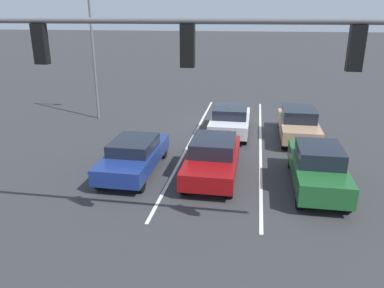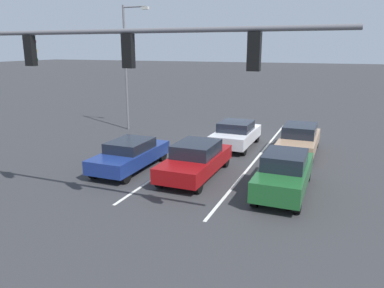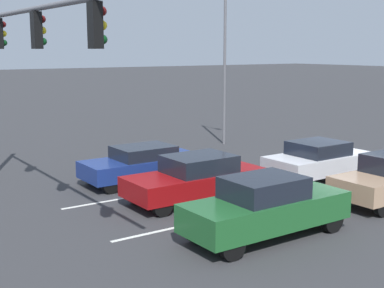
{
  "view_description": "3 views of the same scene",
  "coord_description": "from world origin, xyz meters",
  "px_view_note": "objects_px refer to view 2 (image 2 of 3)",
  "views": [
    {
      "loc": [
        -1.31,
        20.34,
        6.07
      ],
      "look_at": [
        0.83,
        7.74,
        1.6
      ],
      "focal_mm": 35.0,
      "sensor_mm": 36.0,
      "label": 1
    },
    {
      "loc": [
        -5.52,
        21.19,
        5.48
      ],
      "look_at": [
        -0.23,
        8.14,
        1.83
      ],
      "focal_mm": 35.0,
      "sensor_mm": 36.0,
      "label": 2
    },
    {
      "loc": [
        -13.67,
        16.48,
        4.89
      ],
      "look_at": [
        -1.05,
        7.77,
        2.16
      ],
      "focal_mm": 50.0,
      "sensor_mm": 36.0,
      "label": 3
    }
  ],
  "objects_px": {
    "car_darkgreen_leftlane_front": "(284,172)",
    "car_tan_leftlane_second": "(299,139)",
    "car_navy_rightlane_front": "(130,154)",
    "car_silver_midlane_second": "(236,134)",
    "street_lamp_right_shoulder": "(128,60)",
    "car_maroon_midlane_front": "(196,159)",
    "traffic_signal_gantry": "(68,69)"
  },
  "relations": [
    {
      "from": "street_lamp_right_shoulder",
      "to": "car_darkgreen_leftlane_front",
      "type": "bearing_deg",
      "value": 146.0
    },
    {
      "from": "car_darkgreen_leftlane_front",
      "to": "car_silver_midlane_second",
      "type": "height_order",
      "value": "car_darkgreen_leftlane_front"
    },
    {
      "from": "car_navy_rightlane_front",
      "to": "car_tan_leftlane_second",
      "type": "height_order",
      "value": "car_tan_leftlane_second"
    },
    {
      "from": "car_darkgreen_leftlane_front",
      "to": "car_navy_rightlane_front",
      "type": "distance_m",
      "value": 7.02
    },
    {
      "from": "car_tan_leftlane_second",
      "to": "car_maroon_midlane_front",
      "type": "bearing_deg",
      "value": 54.89
    },
    {
      "from": "car_tan_leftlane_second",
      "to": "street_lamp_right_shoulder",
      "type": "height_order",
      "value": "street_lamp_right_shoulder"
    },
    {
      "from": "car_maroon_midlane_front",
      "to": "car_silver_midlane_second",
      "type": "xyz_separation_m",
      "value": [
        -0.28,
        -5.46,
        -0.0
      ]
    },
    {
      "from": "street_lamp_right_shoulder",
      "to": "car_tan_leftlane_second",
      "type": "bearing_deg",
      "value": 170.35
    },
    {
      "from": "car_navy_rightlane_front",
      "to": "car_silver_midlane_second",
      "type": "relative_size",
      "value": 1.07
    },
    {
      "from": "car_maroon_midlane_front",
      "to": "car_tan_leftlane_second",
      "type": "bearing_deg",
      "value": -125.11
    },
    {
      "from": "car_maroon_midlane_front",
      "to": "street_lamp_right_shoulder",
      "type": "height_order",
      "value": "street_lamp_right_shoulder"
    },
    {
      "from": "car_tan_leftlane_second",
      "to": "traffic_signal_gantry",
      "type": "xyz_separation_m",
      "value": [
        6.02,
        10.34,
        4.02
      ]
    },
    {
      "from": "car_darkgreen_leftlane_front",
      "to": "traffic_signal_gantry",
      "type": "xyz_separation_m",
      "value": [
        6.14,
        4.51,
        4.0
      ]
    },
    {
      "from": "car_darkgreen_leftlane_front",
      "to": "street_lamp_right_shoulder",
      "type": "relative_size",
      "value": 0.57
    },
    {
      "from": "car_navy_rightlane_front",
      "to": "car_silver_midlane_second",
      "type": "xyz_separation_m",
      "value": [
        -3.44,
        -5.67,
        0.05
      ]
    },
    {
      "from": "car_darkgreen_leftlane_front",
      "to": "car_navy_rightlane_front",
      "type": "height_order",
      "value": "car_darkgreen_leftlane_front"
    },
    {
      "from": "car_darkgreen_leftlane_front",
      "to": "street_lamp_right_shoulder",
      "type": "height_order",
      "value": "street_lamp_right_shoulder"
    },
    {
      "from": "car_navy_rightlane_front",
      "to": "car_silver_midlane_second",
      "type": "distance_m",
      "value": 6.63
    },
    {
      "from": "car_darkgreen_leftlane_front",
      "to": "traffic_signal_gantry",
      "type": "distance_m",
      "value": 8.6
    },
    {
      "from": "car_silver_midlane_second",
      "to": "car_tan_leftlane_second",
      "type": "distance_m",
      "value": 3.46
    },
    {
      "from": "traffic_signal_gantry",
      "to": "street_lamp_right_shoulder",
      "type": "height_order",
      "value": "street_lamp_right_shoulder"
    },
    {
      "from": "car_maroon_midlane_front",
      "to": "traffic_signal_gantry",
      "type": "distance_m",
      "value": 6.84
    },
    {
      "from": "car_navy_rightlane_front",
      "to": "street_lamp_right_shoulder",
      "type": "relative_size",
      "value": 0.56
    },
    {
      "from": "car_maroon_midlane_front",
      "to": "car_tan_leftlane_second",
      "type": "xyz_separation_m",
      "value": [
        -3.74,
        -5.32,
        0.04
      ]
    },
    {
      "from": "car_darkgreen_leftlane_front",
      "to": "car_tan_leftlane_second",
      "type": "height_order",
      "value": "car_darkgreen_leftlane_front"
    },
    {
      "from": "car_maroon_midlane_front",
      "to": "car_darkgreen_leftlane_front",
      "type": "bearing_deg",
      "value": 172.48
    },
    {
      "from": "car_maroon_midlane_front",
      "to": "car_silver_midlane_second",
      "type": "height_order",
      "value": "car_maroon_midlane_front"
    },
    {
      "from": "car_silver_midlane_second",
      "to": "car_tan_leftlane_second",
      "type": "xyz_separation_m",
      "value": [
        -3.46,
        0.13,
        0.04
      ]
    },
    {
      "from": "car_darkgreen_leftlane_front",
      "to": "traffic_signal_gantry",
      "type": "height_order",
      "value": "traffic_signal_gantry"
    },
    {
      "from": "car_silver_midlane_second",
      "to": "car_navy_rightlane_front",
      "type": "bearing_deg",
      "value": 58.8
    },
    {
      "from": "car_tan_leftlane_second",
      "to": "street_lamp_right_shoulder",
      "type": "xyz_separation_m",
      "value": [
        11.4,
        -1.94,
        3.85
      ]
    },
    {
      "from": "car_maroon_midlane_front",
      "to": "car_silver_midlane_second",
      "type": "bearing_deg",
      "value": -92.98
    }
  ]
}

